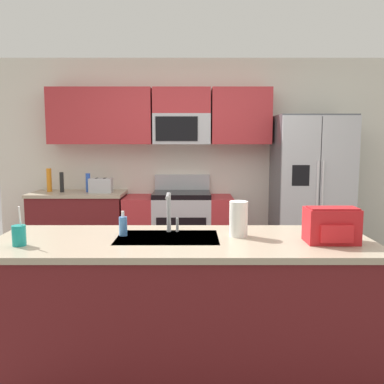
% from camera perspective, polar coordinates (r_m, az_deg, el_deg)
% --- Properties ---
extents(ground_plane, '(9.00, 9.00, 0.00)m').
position_cam_1_polar(ground_plane, '(3.72, 0.55, -17.46)').
color(ground_plane, '#66605B').
rests_on(ground_plane, ground).
extents(kitchen_wall_unit, '(5.20, 0.43, 2.60)m').
position_cam_1_polar(kitchen_wall_unit, '(5.47, -1.20, 6.32)').
color(kitchen_wall_unit, silver).
rests_on(kitchen_wall_unit, ground).
extents(back_counter, '(1.17, 0.63, 0.90)m').
position_cam_1_polar(back_counter, '(5.49, -15.40, -4.67)').
color(back_counter, maroon).
rests_on(back_counter, ground).
extents(range_oven, '(1.36, 0.61, 1.10)m').
position_cam_1_polar(range_oven, '(5.30, -1.98, -4.91)').
color(range_oven, '#B7BABF').
rests_on(range_oven, ground).
extents(refrigerator, '(0.90, 0.76, 1.85)m').
position_cam_1_polar(refrigerator, '(5.36, 15.82, 0.17)').
color(refrigerator, '#4C4F54').
rests_on(refrigerator, ground).
extents(island_counter, '(2.50, 0.89, 0.90)m').
position_cam_1_polar(island_counter, '(2.89, -1.49, -15.12)').
color(island_counter, maroon).
rests_on(island_counter, ground).
extents(toaster, '(0.28, 0.16, 0.18)m').
position_cam_1_polar(toaster, '(5.29, -12.58, 0.89)').
color(toaster, '#B7BABF').
rests_on(toaster, back_counter).
extents(pepper_mill, '(0.05, 0.05, 0.25)m').
position_cam_1_polar(pepper_mill, '(5.46, -17.63, 1.29)').
color(pepper_mill, black).
rests_on(pepper_mill, back_counter).
extents(bottle_blue, '(0.06, 0.06, 0.24)m').
position_cam_1_polar(bottle_blue, '(5.38, -14.26, 1.25)').
color(bottle_blue, blue).
rests_on(bottle_blue, back_counter).
extents(bottle_orange, '(0.06, 0.06, 0.30)m').
position_cam_1_polar(bottle_orange, '(5.56, -19.21, 1.56)').
color(bottle_orange, orange).
rests_on(bottle_orange, back_counter).
extents(sink_faucet, '(0.09, 0.21, 0.28)m').
position_cam_1_polar(sink_faucet, '(2.91, -3.29, -2.36)').
color(sink_faucet, '#B7BABF').
rests_on(sink_faucet, island_counter).
extents(drink_cup_teal, '(0.08, 0.08, 0.25)m').
position_cam_1_polar(drink_cup_teal, '(2.78, -22.84, -5.52)').
color(drink_cup_teal, teal).
rests_on(drink_cup_teal, island_counter).
extents(soap_dispenser, '(0.06, 0.06, 0.17)m').
position_cam_1_polar(soap_dispenser, '(2.87, -9.61, -4.62)').
color(soap_dispenser, '#4C8CD8').
rests_on(soap_dispenser, island_counter).
extents(paper_towel_roll, '(0.12, 0.12, 0.24)m').
position_cam_1_polar(paper_towel_roll, '(2.82, 6.25, -3.69)').
color(paper_towel_roll, white).
rests_on(paper_towel_roll, island_counter).
extents(backpack, '(0.32, 0.22, 0.23)m').
position_cam_1_polar(backpack, '(2.77, 18.48, -4.26)').
color(backpack, red).
rests_on(backpack, island_counter).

